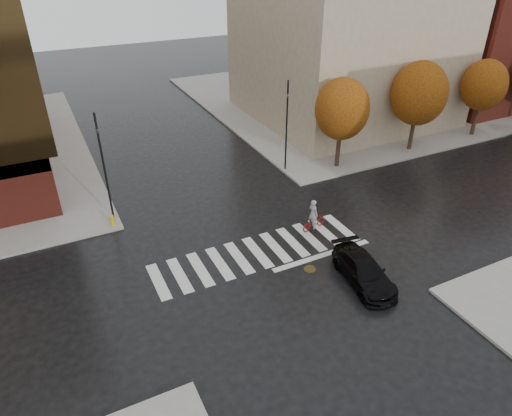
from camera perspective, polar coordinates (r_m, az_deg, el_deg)
The scene contains 14 objects.
ground at distance 24.50m, azimuth 0.71°, elevation -6.18°, with size 120.00×120.00×0.00m, color black.
sidewalk_ne at distance 50.87m, azimuth 11.41°, elevation 13.45°, with size 30.00×30.00×0.15m, color gray.
crosswalk at distance 24.85m, azimuth 0.18°, elevation -5.55°, with size 12.00×3.00×0.01m, color silver.
building_ne_tan at distance 43.46m, azimuth 11.50°, elevation 22.86°, with size 16.00×16.00×18.00m, color tan.
building_ne_brick at distance 54.17m, azimuth 26.53°, elevation 19.80°, with size 14.00×14.00×14.00m, color maroon.
tree_ne_a at distance 32.87m, azimuth 10.71°, elevation 12.05°, with size 3.80×3.80×6.50m.
tree_ne_b at distance 37.30m, azimuth 19.72°, elevation 13.31°, with size 4.20×4.20×6.89m.
tree_ne_c at distance 42.53m, azimuth 26.61°, elevation 13.56°, with size 3.60×3.60×6.31m.
sedan at distance 23.16m, azimuth 13.32°, elevation -7.69°, with size 1.78×4.38×1.27m, color black.
cyclist at distance 26.62m, azimuth 7.22°, elevation -1.39°, with size 1.80×0.92×1.95m.
traffic_light_nw at distance 27.24m, azimuth -18.56°, elevation 5.47°, with size 0.20×0.19×6.55m.
traffic_light_ne at distance 32.09m, azimuth 3.87°, elevation 10.70°, with size 0.19×0.20×6.46m.
fire_hydrant at distance 27.91m, azimuth -17.54°, elevation -1.38°, with size 0.25×0.25×0.71m.
manhole at distance 23.86m, azimuth 6.74°, elevation -7.58°, with size 0.63×0.63×0.01m, color #4D3F1B.
Camera 1 is at (-8.96, -17.40, 14.73)m, focal length 32.00 mm.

